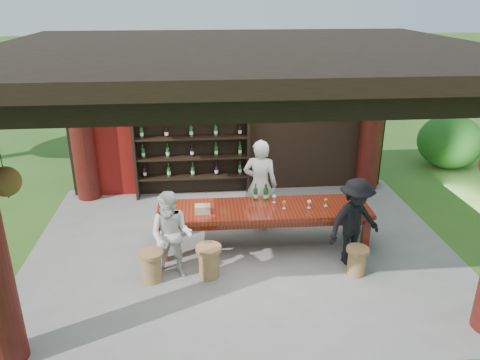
{
  "coord_description": "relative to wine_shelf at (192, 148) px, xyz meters",
  "views": [
    {
      "loc": [
        -0.7,
        -7.21,
        4.23
      ],
      "look_at": [
        0.0,
        0.4,
        1.15
      ],
      "focal_mm": 35.0,
      "sensor_mm": 36.0,
      "label": 1
    }
  ],
  "objects": [
    {
      "name": "ground",
      "position": [
        0.86,
        -2.45,
        -1.1
      ],
      "size": [
        90.0,
        90.0,
        0.0
      ],
      "primitive_type": "plane",
      "color": "#2D5119",
      "rests_on": "ground"
    },
    {
      "name": "pavilion",
      "position": [
        0.84,
        -2.02,
        1.03
      ],
      "size": [
        7.5,
        6.0,
        3.6
      ],
      "color": "slate",
      "rests_on": "ground"
    },
    {
      "name": "wine_shelf",
      "position": [
        0.0,
        0.0,
        0.0
      ],
      "size": [
        2.49,
        0.38,
        2.19
      ],
      "color": "black",
      "rests_on": "ground"
    },
    {
      "name": "tasting_table",
      "position": [
        1.24,
        -2.38,
        -0.46
      ],
      "size": [
        3.71,
        1.0,
        0.75
      ],
      "rotation": [
        0.0,
        0.0,
        -0.01
      ],
      "color": "#511D0B",
      "rests_on": "ground"
    },
    {
      "name": "stool_near_left",
      "position": [
        0.25,
        -3.27,
        -0.81
      ],
      "size": [
        0.41,
        0.41,
        0.54
      ],
      "rotation": [
        0.0,
        0.0,
        0.26
      ],
      "color": "brown",
      "rests_on": "ground"
    },
    {
      "name": "stool_near_right",
      "position": [
        2.6,
        -3.42,
        -0.85
      ],
      "size": [
        0.36,
        0.36,
        0.48
      ],
      "rotation": [
        0.0,
        0.0,
        -0.16
      ],
      "color": "brown",
      "rests_on": "ground"
    },
    {
      "name": "stool_far_left",
      "position": [
        -0.65,
        -3.3,
        -0.83
      ],
      "size": [
        0.39,
        0.39,
        0.51
      ],
      "rotation": [
        0.0,
        0.0,
        0.06
      ],
      "color": "brown",
      "rests_on": "ground"
    },
    {
      "name": "host",
      "position": [
        1.27,
        -1.66,
        -0.22
      ],
      "size": [
        0.74,
        0.59,
        1.76
      ],
      "primitive_type": "imported",
      "rotation": [
        0.0,
        0.0,
        2.84
      ],
      "color": "silver",
      "rests_on": "ground"
    },
    {
      "name": "guest_woman",
      "position": [
        -0.32,
        -3.17,
        -0.38
      ],
      "size": [
        0.81,
        0.7,
        1.43
      ],
      "primitive_type": "imported",
      "rotation": [
        0.0,
        0.0,
        -0.26
      ],
      "color": "silver",
      "rests_on": "ground"
    },
    {
      "name": "guest_man",
      "position": [
        2.64,
        -3.07,
        -0.34
      ],
      "size": [
        1.11,
        0.88,
        1.51
      ],
      "primitive_type": "imported",
      "rotation": [
        0.0,
        0.0,
        0.38
      ],
      "color": "black",
      "rests_on": "ground"
    },
    {
      "name": "table_bottles",
      "position": [
        1.26,
        -2.05,
        -0.19
      ],
      "size": [
        0.27,
        0.11,
        0.31
      ],
      "color": "#194C1E",
      "rests_on": "tasting_table"
    },
    {
      "name": "table_glasses",
      "position": [
        1.85,
        -2.38,
        -0.27
      ],
      "size": [
        0.94,
        0.34,
        0.15
      ],
      "color": "silver",
      "rests_on": "tasting_table"
    },
    {
      "name": "napkin_basket",
      "position": [
        0.18,
        -2.49,
        -0.28
      ],
      "size": [
        0.26,
        0.18,
        0.14
      ],
      "primitive_type": "cube",
      "rotation": [
        0.0,
        0.0,
        -0.01
      ],
      "color": "#BF6672",
      "rests_on": "tasting_table"
    },
    {
      "name": "shrubs",
      "position": [
        2.19,
        -1.75,
        -0.55
      ],
      "size": [
        14.65,
        8.52,
        1.36
      ],
      "color": "#194C14",
      "rests_on": "ground"
    },
    {
      "name": "trees",
      "position": [
        5.13,
        -1.4,
        2.27
      ],
      "size": [
        21.42,
        11.53,
        4.8
      ],
      "color": "#3F2819",
      "rests_on": "ground"
    }
  ]
}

